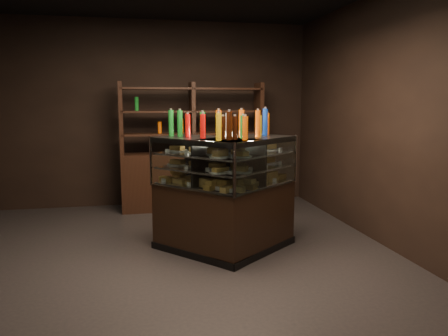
{
  "coord_description": "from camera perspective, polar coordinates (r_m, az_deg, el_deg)",
  "views": [
    {
      "loc": [
        -0.39,
        -4.8,
        1.71
      ],
      "look_at": [
        0.56,
        -0.19,
        0.99
      ],
      "focal_mm": 35.0,
      "sensor_mm": 36.0,
      "label": 1
    }
  ],
  "objects": [
    {
      "name": "room_shell",
      "position": [
        4.82,
        -7.18,
        11.42
      ],
      "size": [
        5.02,
        5.02,
        3.01
      ],
      "color": "black",
      "rests_on": "ground"
    },
    {
      "name": "display_case",
      "position": [
        4.99,
        0.34,
        -5.95
      ],
      "size": [
        1.72,
        1.31,
        1.32
      ],
      "rotation": [
        0.0,
        0.0,
        -0.09
      ],
      "color": "black",
      "rests_on": "ground"
    },
    {
      "name": "potted_conifer",
      "position": [
        6.68,
        6.85,
        -2.4
      ],
      "size": [
        0.35,
        0.35,
        0.75
      ],
      "rotation": [
        0.0,
        0.0,
        0.36
      ],
      "color": "black",
      "rests_on": "ground"
    },
    {
      "name": "food_display",
      "position": [
        4.87,
        0.35,
        0.31
      ],
      "size": [
        1.38,
        0.94,
        0.41
      ],
      "color": "#C29245",
      "rests_on": "display_case"
    },
    {
      "name": "back_shelving",
      "position": [
        6.99,
        -4.1,
        -0.34
      ],
      "size": [
        2.24,
        0.44,
        2.0
      ],
      "rotation": [
        0.0,
        0.0,
        0.01
      ],
      "color": "black",
      "rests_on": "ground"
    },
    {
      "name": "ground",
      "position": [
        5.1,
        -6.76,
        -10.9
      ],
      "size": [
        5.0,
        5.0,
        0.0
      ],
      "primitive_type": "plane",
      "color": "black",
      "rests_on": "ground"
    },
    {
      "name": "bottles_top",
      "position": [
        4.83,
        0.34,
        5.65
      ],
      "size": [
        1.21,
        0.8,
        0.3
      ],
      "color": "#147223",
      "rests_on": "display_case"
    }
  ]
}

